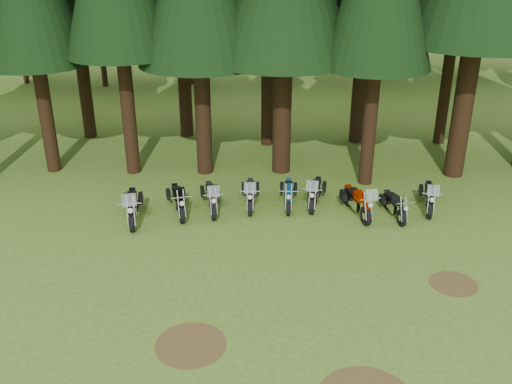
# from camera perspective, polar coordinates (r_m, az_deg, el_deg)

# --- Properties ---
(ground) EXTENTS (120.00, 120.00, 0.00)m
(ground) POSITION_cam_1_polar(r_m,az_deg,el_deg) (16.43, 4.64, -10.36)
(ground) COLOR #42681D
(ground) RESTS_ON ground
(decid_2) EXTENTS (6.72, 6.53, 8.40)m
(decid_2) POSITION_cam_1_polar(r_m,az_deg,el_deg) (39.42, -15.22, 17.15)
(decid_2) COLOR black
(decid_2) RESTS_ON ground
(decid_3) EXTENTS (6.12, 5.95, 7.65)m
(decid_3) POSITION_cam_1_polar(r_m,az_deg,el_deg) (38.96, -6.45, 17.07)
(decid_3) COLOR black
(decid_3) RESTS_ON ground
(decid_4) EXTENTS (5.93, 5.76, 7.41)m
(decid_4) POSITION_cam_1_polar(r_m,az_deg,el_deg) (40.19, 3.09, 17.20)
(decid_4) COLOR black
(decid_4) RESTS_ON ground
(decid_6) EXTENTS (7.06, 6.86, 8.82)m
(decid_6) POSITION_cam_1_polar(r_m,az_deg,el_deg) (43.89, 21.45, 17.36)
(decid_6) COLOR black
(decid_6) RESTS_ON ground
(dirt_patch_0) EXTENTS (1.80, 1.80, 0.01)m
(dirt_patch_0) POSITION_cam_1_polar(r_m,az_deg,el_deg) (14.80, -6.54, -14.93)
(dirt_patch_0) COLOR #4C3D1E
(dirt_patch_0) RESTS_ON ground
(dirt_patch_1) EXTENTS (1.40, 1.40, 0.01)m
(dirt_patch_1) POSITION_cam_1_polar(r_m,az_deg,el_deg) (17.87, 19.13, -8.65)
(dirt_patch_1) COLOR #4C3D1E
(dirt_patch_1) RESTS_ON ground
(motorcycle_0) EXTENTS (0.65, 2.49, 1.56)m
(motorcycle_0) POSITION_cam_1_polar(r_m,az_deg,el_deg) (20.67, -12.27, -1.49)
(motorcycle_0) COLOR black
(motorcycle_0) RESTS_ON ground
(motorcycle_1) EXTENTS (0.67, 2.27, 0.94)m
(motorcycle_1) POSITION_cam_1_polar(r_m,az_deg,el_deg) (20.96, -7.79, -0.91)
(motorcycle_1) COLOR black
(motorcycle_1) RESTS_ON ground
(motorcycle_2) EXTENTS (0.61, 2.32, 1.45)m
(motorcycle_2) POSITION_cam_1_polar(r_m,az_deg,el_deg) (21.03, -4.50, -0.63)
(motorcycle_2) COLOR black
(motorcycle_2) RESTS_ON ground
(motorcycle_3) EXTENTS (0.43, 2.27, 1.43)m
(motorcycle_3) POSITION_cam_1_polar(r_m,az_deg,el_deg) (21.27, -0.58, -0.26)
(motorcycle_3) COLOR black
(motorcycle_3) RESTS_ON ground
(motorcycle_4) EXTENTS (0.38, 2.20, 0.90)m
(motorcycle_4) POSITION_cam_1_polar(r_m,az_deg,el_deg) (21.35, 3.27, -0.27)
(motorcycle_4) COLOR black
(motorcycle_4) RESTS_ON ground
(motorcycle_5) EXTENTS (0.84, 2.28, 1.44)m
(motorcycle_5) POSITION_cam_1_polar(r_m,az_deg,el_deg) (21.49, 5.94, -0.12)
(motorcycle_5) COLOR black
(motorcycle_5) RESTS_ON ground
(motorcycle_6) EXTENTS (0.78, 2.38, 1.50)m
(motorcycle_6) POSITION_cam_1_polar(r_m,az_deg,el_deg) (20.92, 10.08, -1.04)
(motorcycle_6) COLOR black
(motorcycle_6) RESTS_ON ground
(motorcycle_7) EXTENTS (0.40, 2.04, 0.83)m
(motorcycle_7) POSITION_cam_1_polar(r_m,az_deg,el_deg) (21.11, 13.65, -1.36)
(motorcycle_7) COLOR black
(motorcycle_7) RESTS_ON ground
(motorcycle_8) EXTENTS (0.83, 2.27, 1.43)m
(motorcycle_8) POSITION_cam_1_polar(r_m,az_deg,el_deg) (21.99, 16.91, -0.53)
(motorcycle_8) COLOR black
(motorcycle_8) RESTS_ON ground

